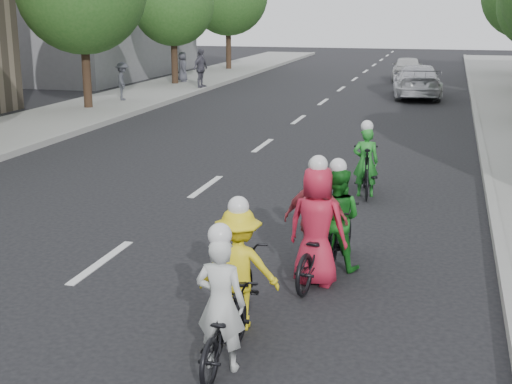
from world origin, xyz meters
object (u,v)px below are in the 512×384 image
at_px(cyclist_3, 366,168).
at_px(spectator_0, 123,81).
at_px(cyclist_0, 316,230).
at_px(cyclist_5, 240,279).
at_px(follow_car_trail, 407,68).
at_px(spectator_2, 183,67).
at_px(follow_car_lead, 417,81).
at_px(cyclist_2, 317,239).
at_px(cyclist_1, 337,226).
at_px(spectator_1, 201,68).
at_px(cyclist_4, 223,320).

relative_size(cyclist_3, spectator_0, 1.18).
bearing_deg(cyclist_0, cyclist_3, -89.83).
xyz_separation_m(cyclist_0, cyclist_5, (-0.57, -2.10, -0.04)).
relative_size(follow_car_trail, spectator_2, 2.59).
xyz_separation_m(follow_car_lead, spectator_2, (-11.79, 2.25, 0.19)).
distance_m(follow_car_lead, spectator_2, 12.00).
bearing_deg(cyclist_3, cyclist_2, 79.81).
height_order(cyclist_1, spectator_1, spectator_1).
distance_m(cyclist_5, follow_car_lead, 24.21).
height_order(cyclist_1, follow_car_trail, cyclist_1).
bearing_deg(cyclist_1, cyclist_3, -82.11).
distance_m(cyclist_4, follow_car_trail, 32.47).
relative_size(cyclist_4, spectator_0, 1.09).
bearing_deg(spectator_2, follow_car_lead, -122.38).
xyz_separation_m(follow_car_lead, spectator_0, (-11.51, -5.29, 0.20)).
bearing_deg(cyclist_5, follow_car_trail, -101.05).
height_order(cyclist_0, spectator_1, spectator_1).
relative_size(spectator_0, spectator_2, 1.03).
relative_size(cyclist_5, spectator_1, 1.01).
height_order(spectator_0, spectator_1, spectator_1).
height_order(cyclist_2, follow_car_trail, cyclist_2).
bearing_deg(cyclist_3, cyclist_5, 74.49).
bearing_deg(cyclist_2, cyclist_4, 86.60).
bearing_deg(cyclist_0, spectator_2, -62.42).
bearing_deg(spectator_0, cyclist_4, -176.13).
bearing_deg(cyclist_1, cyclist_4, 84.87).
bearing_deg(cyclist_3, spectator_1, -69.64).
relative_size(cyclist_1, cyclist_5, 0.94).
relative_size(cyclist_5, spectator_0, 1.18).
xyz_separation_m(cyclist_0, cyclist_3, (0.19, 4.71, -0.07)).
xyz_separation_m(cyclist_4, follow_car_trail, (-0.04, 32.47, 0.13)).
distance_m(cyclist_3, cyclist_5, 6.84).
bearing_deg(cyclist_4, cyclist_5, -83.84).
height_order(cyclist_5, spectator_0, spectator_0).
height_order(follow_car_lead, spectator_0, spectator_0).
xyz_separation_m(cyclist_1, spectator_1, (-9.88, 21.71, 0.41)).
distance_m(cyclist_5, spectator_2, 28.58).
height_order(cyclist_0, spectator_0, cyclist_0).
relative_size(cyclist_1, cyclist_3, 0.94).
height_order(cyclist_3, follow_car_trail, cyclist_3).
bearing_deg(spectator_1, cyclist_0, -143.49).
bearing_deg(cyclist_4, spectator_2, -68.09).
relative_size(cyclist_3, cyclist_5, 1.00).
xyz_separation_m(cyclist_2, spectator_2, (-11.52, 24.78, 0.24)).
height_order(cyclist_3, spectator_0, spectator_0).
xyz_separation_m(cyclist_3, follow_car_trail, (-0.68, 24.63, 0.07)).
xyz_separation_m(follow_car_lead, spectator_1, (-9.98, -0.10, 0.34)).
distance_m(cyclist_0, cyclist_4, 3.17).
distance_m(spectator_1, spectator_2, 2.97).
xyz_separation_m(follow_car_trail, spectator_1, (-9.11, -7.34, 0.39)).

